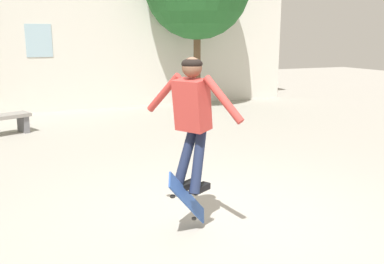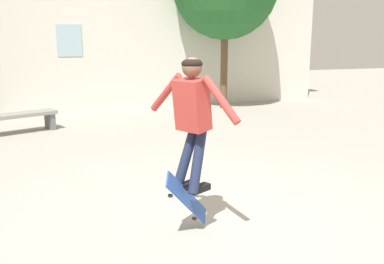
{
  "view_description": "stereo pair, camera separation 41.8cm",
  "coord_description": "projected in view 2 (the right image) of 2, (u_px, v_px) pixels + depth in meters",
  "views": [
    {
      "loc": [
        -2.18,
        -4.21,
        2.15
      ],
      "look_at": [
        -0.44,
        -0.14,
        1.15
      ],
      "focal_mm": 40.0,
      "sensor_mm": 36.0,
      "label": 1
    },
    {
      "loc": [
        -1.79,
        -4.35,
        2.15
      ],
      "look_at": [
        -0.44,
        -0.14,
        1.15
      ],
      "focal_mm": 40.0,
      "sensor_mm": 36.0,
      "label": 2
    }
  ],
  "objects": [
    {
      "name": "ground_plane",
      "position": [
        224.0,
        222.0,
        5.05
      ],
      "size": [
        40.0,
        40.0,
        0.0
      ],
      "primitive_type": "plane",
      "color": "#A39E93"
    },
    {
      "name": "building_backdrop",
      "position": [
        115.0,
        36.0,
        12.79
      ],
      "size": [
        13.94,
        0.52,
        5.26
      ],
      "color": "beige",
      "rests_on": "ground_plane"
    },
    {
      "name": "park_bench",
      "position": [
        19.0,
        119.0,
        9.64
      ],
      "size": [
        1.7,
        1.05,
        0.46
      ],
      "rotation": [
        0.0,
        0.0,
        0.39
      ],
      "color": "gray",
      "rests_on": "ground_plane"
    },
    {
      "name": "skater",
      "position": [
        192.0,
        113.0,
        4.49
      ],
      "size": [
        0.68,
        1.15,
        1.44
      ],
      "rotation": [
        0.0,
        0.0,
        0.5
      ],
      "color": "#B23833"
    },
    {
      "name": "skateboard_flipping",
      "position": [
        187.0,
        199.0,
        4.66
      ],
      "size": [
        0.59,
        0.45,
        0.73
      ],
      "rotation": [
        0.0,
        0.0,
        0.52
      ],
      "color": "#2D519E"
    }
  ]
}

